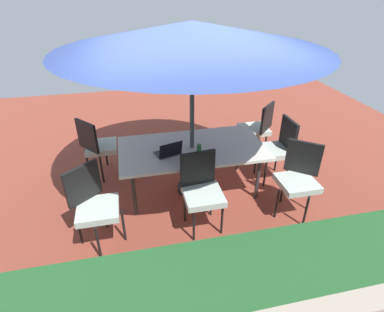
{
  "coord_description": "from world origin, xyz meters",
  "views": [
    {
      "loc": [
        0.81,
        3.66,
        2.75
      ],
      "look_at": [
        0.0,
        0.0,
        0.58
      ],
      "focal_mm": 28.8,
      "sensor_mm": 36.0,
      "label": 1
    }
  ],
  "objects_px": {
    "chair_west": "(278,147)",
    "chair_southwest": "(257,127)",
    "dining_table": "(192,150)",
    "laptop": "(169,152)",
    "cup": "(199,148)",
    "patio_umbrella": "(192,36)",
    "chair_southeast": "(97,145)",
    "chair_north": "(202,189)",
    "chair_northwest": "(299,176)",
    "chair_northeast": "(94,203)"
  },
  "relations": [
    {
      "from": "chair_west",
      "to": "chair_southwest",
      "type": "bearing_deg",
      "value": -179.41
    },
    {
      "from": "dining_table",
      "to": "laptop",
      "type": "bearing_deg",
      "value": 22.82
    },
    {
      "from": "dining_table",
      "to": "cup",
      "type": "xyz_separation_m",
      "value": [
        -0.06,
        0.15,
        0.1
      ]
    },
    {
      "from": "patio_umbrella",
      "to": "chair_southeast",
      "type": "distance_m",
      "value": 2.2
    },
    {
      "from": "dining_table",
      "to": "chair_west",
      "type": "height_order",
      "value": "chair_west"
    },
    {
      "from": "dining_table",
      "to": "chair_west",
      "type": "bearing_deg",
      "value": -178.71
    },
    {
      "from": "chair_southwest",
      "to": "cup",
      "type": "height_order",
      "value": "chair_southwest"
    },
    {
      "from": "chair_west",
      "to": "chair_north",
      "type": "distance_m",
      "value": 1.58
    },
    {
      "from": "chair_southwest",
      "to": "chair_northwest",
      "type": "height_order",
      "value": "same"
    },
    {
      "from": "patio_umbrella",
      "to": "laptop",
      "type": "distance_m",
      "value": 1.45
    },
    {
      "from": "chair_north",
      "to": "patio_umbrella",
      "type": "bearing_deg",
      "value": 80.42
    },
    {
      "from": "chair_southeast",
      "to": "chair_southwest",
      "type": "bearing_deg",
      "value": -127.99
    },
    {
      "from": "chair_southeast",
      "to": "cup",
      "type": "relative_size",
      "value": 9.28
    },
    {
      "from": "patio_umbrella",
      "to": "chair_northwest",
      "type": "height_order",
      "value": "patio_umbrella"
    },
    {
      "from": "chair_northwest",
      "to": "chair_southeast",
      "type": "height_order",
      "value": "same"
    },
    {
      "from": "patio_umbrella",
      "to": "chair_northwest",
      "type": "bearing_deg",
      "value": 148.07
    },
    {
      "from": "chair_southwest",
      "to": "chair_northwest",
      "type": "distance_m",
      "value": 1.53
    },
    {
      "from": "dining_table",
      "to": "patio_umbrella",
      "type": "distance_m",
      "value": 1.5
    },
    {
      "from": "laptop",
      "to": "cup",
      "type": "distance_m",
      "value": 0.41
    },
    {
      "from": "chair_west",
      "to": "cup",
      "type": "xyz_separation_m",
      "value": [
        1.26,
        0.18,
        0.22
      ]
    },
    {
      "from": "patio_umbrella",
      "to": "chair_northeast",
      "type": "bearing_deg",
      "value": 30.0
    },
    {
      "from": "patio_umbrella",
      "to": "chair_west",
      "type": "distance_m",
      "value": 2.09
    },
    {
      "from": "patio_umbrella",
      "to": "cup",
      "type": "xyz_separation_m",
      "value": [
        -0.06,
        0.15,
        -1.4
      ]
    },
    {
      "from": "patio_umbrella",
      "to": "chair_west",
      "type": "xyz_separation_m",
      "value": [
        -1.32,
        -0.03,
        -1.62
      ]
    },
    {
      "from": "chair_northeast",
      "to": "chair_north",
      "type": "height_order",
      "value": "same"
    },
    {
      "from": "chair_north",
      "to": "chair_southwest",
      "type": "distance_m",
      "value": 2.03
    },
    {
      "from": "chair_north",
      "to": "chair_southwest",
      "type": "xyz_separation_m",
      "value": [
        -1.36,
        -1.51,
        0.0
      ]
    },
    {
      "from": "chair_west",
      "to": "chair_northwest",
      "type": "height_order",
      "value": "same"
    },
    {
      "from": "chair_northeast",
      "to": "chair_west",
      "type": "relative_size",
      "value": 1.0
    },
    {
      "from": "chair_northwest",
      "to": "cup",
      "type": "height_order",
      "value": "chair_northwest"
    },
    {
      "from": "patio_umbrella",
      "to": "chair_north",
      "type": "distance_m",
      "value": 1.78
    },
    {
      "from": "chair_west",
      "to": "chair_southeast",
      "type": "height_order",
      "value": "same"
    },
    {
      "from": "chair_southwest",
      "to": "laptop",
      "type": "xyz_separation_m",
      "value": [
        1.66,
        0.91,
        0.21
      ]
    },
    {
      "from": "patio_umbrella",
      "to": "chair_southwest",
      "type": "bearing_deg",
      "value": -149.9
    },
    {
      "from": "patio_umbrella",
      "to": "chair_north",
      "type": "xyz_separation_m",
      "value": [
        0.05,
        0.75,
        -1.62
      ]
    },
    {
      "from": "chair_west",
      "to": "patio_umbrella",
      "type": "bearing_deg",
      "value": -89.17
    },
    {
      "from": "dining_table",
      "to": "chair_southwest",
      "type": "relative_size",
      "value": 2.05
    },
    {
      "from": "cup",
      "to": "chair_northwest",
      "type": "bearing_deg",
      "value": 151.97
    },
    {
      "from": "chair_southwest",
      "to": "laptop",
      "type": "bearing_deg",
      "value": -15.07
    },
    {
      "from": "chair_northwest",
      "to": "chair_northeast",
      "type": "bearing_deg",
      "value": -141.82
    },
    {
      "from": "patio_umbrella",
      "to": "cup",
      "type": "distance_m",
      "value": 1.41
    },
    {
      "from": "cup",
      "to": "chair_west",
      "type": "bearing_deg",
      "value": -172.06
    },
    {
      "from": "chair_southwest",
      "to": "chair_northeast",
      "type": "bearing_deg",
      "value": -13.68
    },
    {
      "from": "chair_northeast",
      "to": "chair_southwest",
      "type": "bearing_deg",
      "value": -8.94
    },
    {
      "from": "patio_umbrella",
      "to": "chair_west",
      "type": "height_order",
      "value": "patio_umbrella"
    },
    {
      "from": "patio_umbrella",
      "to": "chair_southwest",
      "type": "distance_m",
      "value": 2.22
    },
    {
      "from": "dining_table",
      "to": "chair_southeast",
      "type": "relative_size",
      "value": 2.05
    },
    {
      "from": "dining_table",
      "to": "chair_northwest",
      "type": "height_order",
      "value": "chair_northwest"
    },
    {
      "from": "chair_southwest",
      "to": "chair_west",
      "type": "bearing_deg",
      "value": 47.33
    },
    {
      "from": "chair_northeast",
      "to": "chair_northwest",
      "type": "bearing_deg",
      "value": -39.29
    }
  ]
}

